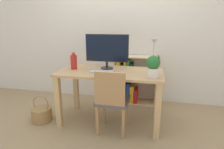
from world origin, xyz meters
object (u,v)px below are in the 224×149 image
Objects in this scene: vase at (74,62)px; keyboard at (102,72)px; desk_lamp at (154,52)px; bookshelf at (129,82)px; potted_plant at (153,66)px; chair at (112,100)px; monitor at (107,49)px; basket at (42,114)px.

keyboard is at bearing -12.25° from vase.
vase is at bearing -178.78° from desk_lamp.
vase reaches higher than bookshelf.
potted_plant is 1.12m from bookshelf.
potted_plant is at bearing -8.12° from keyboard.
bookshelf is (0.09, 1.04, -0.08)m from chair.
basket is (-0.89, -0.35, -0.91)m from monitor.
vase is at bearing 170.24° from potted_plant.
bookshelf is at bearing 112.69° from potted_plant.
bookshelf is at bearing 80.60° from chair.
vase is 1.10m from potted_plant.
bookshelf is at bearing 71.95° from keyboard.
monitor is 1.32m from basket.
potted_plant is at bearing -9.76° from vase.
bookshelf is 1.51m from basket.
vase reaches higher than chair.
monitor is at bearing 153.53° from potted_plant.
vase reaches higher than keyboard.
chair is 2.15× the size of basket.
bookshelf is at bearing 67.45° from monitor.
vase is at bearing 149.23° from chair.
chair is 1.05m from bookshelf.
keyboard is 0.70× the size of desk_lamp.
desk_lamp is at bearing -61.72° from bookshelf.
keyboard is 0.79× the size of basket.
basket is at bearing 170.85° from chair.
chair is 1.01× the size of bookshelf.
vase is 1.12m from bookshelf.
chair is at bearing -94.69° from bookshelf.
desk_lamp is at bearing 10.00° from keyboard.
keyboard is at bearing 171.88° from potted_plant.
potted_plant is 0.31× the size of chair.
bookshelf is 2.14× the size of basket.
desk_lamp is (0.66, 0.12, 0.26)m from keyboard.
keyboard reaches higher than basket.
basket is at bearing -171.84° from keyboard.
potted_plant is (1.08, -0.19, 0.03)m from vase.
vase is 0.79m from chair.
desk_lamp is 1.03m from bookshelf.
desk_lamp reaches higher than vase.
monitor reaches higher than desk_lamp.
keyboard is at bearing -108.05° from bookshelf.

